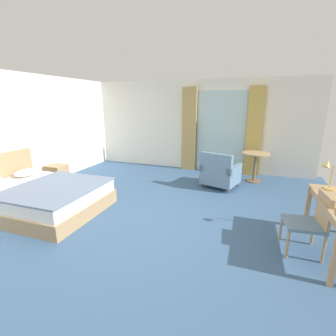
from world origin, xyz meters
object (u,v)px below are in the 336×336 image
Objects in this scene: bed at (39,196)px; round_cafe_table at (255,160)px; nightstand at (57,174)px; desk_lamp at (328,171)px; desk_chair at (311,220)px; armchair_by_window at (220,173)px.

round_cafe_table is (3.78, 3.16, 0.28)m from bed.
bed is 4.81× the size of nightstand.
bed reaches higher than round_cafe_table.
desk_lamp is 0.63× the size of round_cafe_table.
desk_chair is 1.14× the size of round_cafe_table.
bed reaches higher than desk_chair.
bed is at bearing -177.59° from desk_chair.
desk_lamp is (4.73, 0.70, 0.76)m from bed.
round_cafe_table is at bearing 103.67° from desk_chair.
nightstand is at bearing 167.87° from desk_chair.
bed is 4.84m from desk_lamp.
armchair_by_window reaches higher than round_cafe_table.
desk_chair is (4.50, 0.19, 0.20)m from bed.
armchair_by_window is (-1.49, 2.21, -0.13)m from desk_chair.
round_cafe_table is (4.62, 1.82, 0.32)m from nightstand.
bed is 2.42× the size of armchair_by_window.
armchair_by_window is 1.10m from round_cafe_table.
desk_lamp is (5.58, -0.64, 0.80)m from nightstand.
desk_lamp is at bearing -6.58° from nightstand.
bed is 2.65× the size of desk_chair.
desk_lamp reaches higher than desk_chair.
bed is at bearing -140.06° from round_cafe_table.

